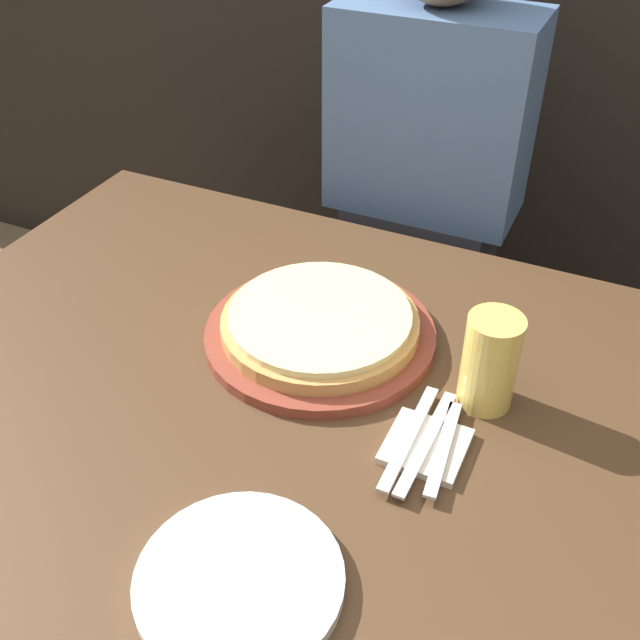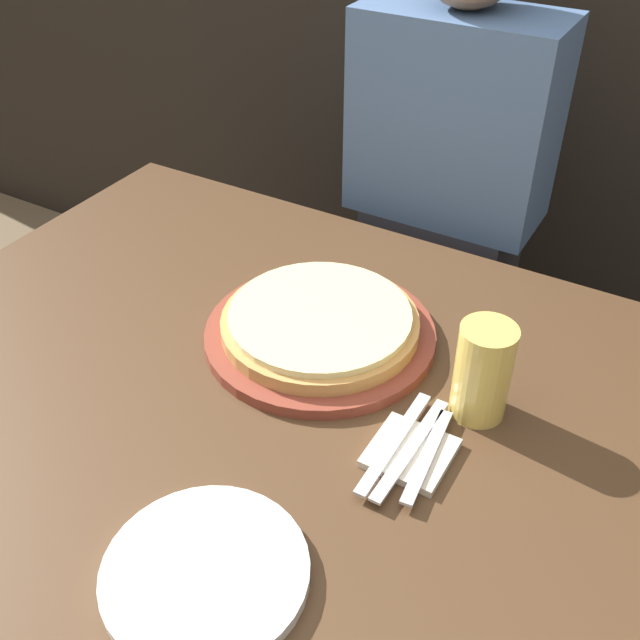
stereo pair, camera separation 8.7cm
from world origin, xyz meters
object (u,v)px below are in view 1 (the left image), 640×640
at_px(pizza_on_board, 320,327).
at_px(dinner_plate, 239,580).
at_px(dinner_knife, 426,442).
at_px(beer_glass, 491,358).
at_px(fork, 409,436).
at_px(spoon, 443,448).
at_px(diner_person, 421,224).

distance_m(pizza_on_board, dinner_plate, 0.47).
xyz_separation_m(dinner_plate, dinner_knife, (0.13, 0.30, 0.01)).
height_order(beer_glass, dinner_plate, beer_glass).
bearing_deg(dinner_knife, fork, -180.00).
xyz_separation_m(beer_glass, dinner_knife, (-0.05, -0.13, -0.07)).
bearing_deg(beer_glass, dinner_knife, -109.66).
bearing_deg(spoon, dinner_knife, 180.00).
bearing_deg(diner_person, spoon, -69.33).
bearing_deg(diner_person, beer_glass, -63.37).
distance_m(dinner_plate, fork, 0.31).
distance_m(fork, spoon, 0.05).
distance_m(fork, diner_person, 0.75).
bearing_deg(dinner_plate, pizza_on_board, 103.39).
bearing_deg(spoon, diner_person, 110.67).
bearing_deg(fork, diner_person, 107.05).
bearing_deg(dinner_knife, beer_glass, 70.34).
relative_size(beer_glass, dinner_plate, 0.62).
relative_size(dinner_plate, dinner_knife, 1.15).
bearing_deg(beer_glass, dinner_plate, -112.39).
xyz_separation_m(dinner_knife, spoon, (0.02, -0.00, 0.00)).
bearing_deg(dinner_plate, dinner_knife, 66.43).
xyz_separation_m(dinner_plate, fork, (0.10, 0.30, 0.01)).
relative_size(fork, diner_person, 0.17).
bearing_deg(pizza_on_board, dinner_plate, -76.61).
bearing_deg(dinner_knife, diner_person, 108.88).
bearing_deg(beer_glass, diner_person, 116.63).
relative_size(beer_glass, diner_person, 0.12).
distance_m(pizza_on_board, beer_glass, 0.29).
height_order(fork, dinner_knife, same).
height_order(dinner_plate, diner_person, diner_person).
bearing_deg(diner_person, dinner_plate, -83.58).
height_order(beer_glass, dinner_knife, beer_glass).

